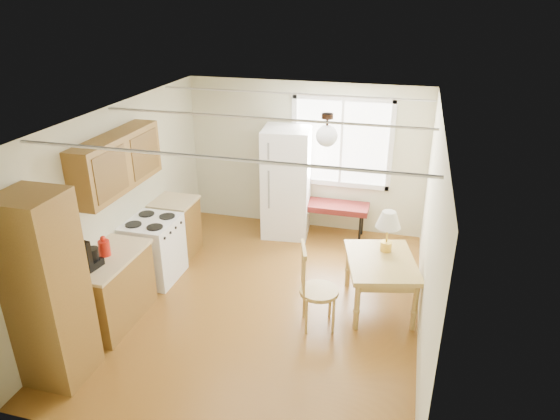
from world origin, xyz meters
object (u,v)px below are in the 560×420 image
(dining_table, at_px, (381,267))
(bench, at_px, (330,207))
(refrigerator, at_px, (286,182))
(chair, at_px, (311,282))

(dining_table, bearing_deg, bench, 103.29)
(refrigerator, distance_m, chair, 2.63)
(refrigerator, distance_m, bench, 0.84)
(bench, relative_size, dining_table, 0.98)
(bench, xyz_separation_m, dining_table, (0.97, -1.89, 0.08))
(chair, bearing_deg, refrigerator, 93.93)
(bench, height_order, chair, chair)
(dining_table, xyz_separation_m, chair, (-0.78, -0.63, 0.03))
(refrigerator, bearing_deg, chair, -75.39)
(refrigerator, xyz_separation_m, chair, (0.93, -2.45, -0.28))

